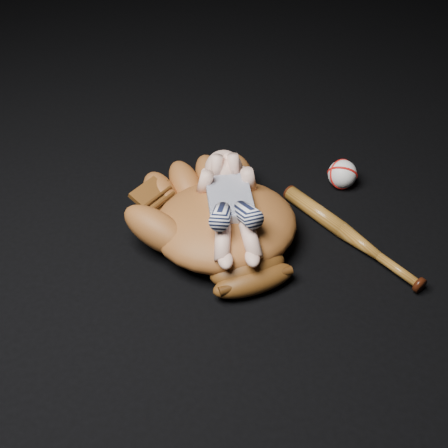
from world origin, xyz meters
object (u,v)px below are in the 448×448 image
object	(u,v)px
baseball_glove	(225,219)
baseball	(342,174)
newborn_baby	(231,204)
baseball_bat	(350,236)

from	to	relation	value
baseball_glove	baseball	bearing A→B (deg)	13.78
baseball_glove	newborn_baby	bearing A→B (deg)	-58.41
newborn_baby	baseball_glove	bearing A→B (deg)	137.27
baseball_glove	newborn_baby	xyz separation A→B (m)	(0.01, -0.01, 0.05)
baseball	baseball_glove	bearing A→B (deg)	-150.06
baseball	newborn_baby	bearing A→B (deg)	-147.69
newborn_baby	baseball_bat	distance (m)	0.31
baseball_glove	baseball_bat	xyz separation A→B (m)	(0.30, -0.03, -0.06)
baseball	baseball_bat	bearing A→B (deg)	-99.79
newborn_baby	baseball_bat	xyz separation A→B (m)	(0.29, -0.02, -0.11)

